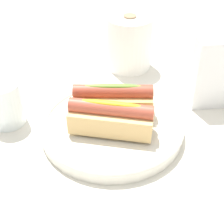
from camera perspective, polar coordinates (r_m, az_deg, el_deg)
The scene contains 7 objects.
ground_plane at distance 0.66m, azimuth -0.56°, elevation -3.60°, with size 2.40×2.40×0.00m, color silver.
serving_bowl at distance 0.65m, azimuth -0.00°, elevation -2.32°, with size 0.27×0.27×0.03m.
hotdog_front at distance 0.61m, azimuth -0.17°, elevation -0.97°, with size 0.15×0.07×0.06m.
hotdog_back at distance 0.65m, azimuth 0.15°, elevation 2.01°, with size 0.15×0.06×0.06m.
water_glass at distance 0.69m, azimuth -17.42°, elevation 1.19°, with size 0.07×0.07×0.09m.
paper_towel_roll at distance 0.85m, azimuth 2.87°, elevation 11.54°, with size 0.11×0.11×0.13m.
napkin_box at distance 0.73m, azimuth 17.56°, elevation 6.26°, with size 0.11×0.04×0.15m, color white.
Camera 1 is at (0.04, -0.50, 0.43)m, focal length 54.60 mm.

